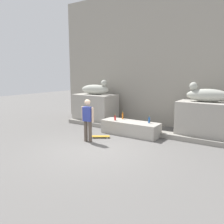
# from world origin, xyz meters

# --- Properties ---
(ground_plane) EXTENTS (40.00, 40.00, 0.00)m
(ground_plane) POSITION_xyz_m (0.00, 0.00, 0.00)
(ground_plane) COLOR #605E5B
(facade_wall) EXTENTS (11.48, 0.60, 6.77)m
(facade_wall) POSITION_xyz_m (0.00, 4.91, 3.38)
(facade_wall) COLOR #9C968A
(facade_wall) RESTS_ON ground_plane
(pedestal_left) EXTENTS (2.18, 1.34, 1.52)m
(pedestal_left) POSITION_xyz_m (-2.84, 3.46, 0.76)
(pedestal_left) COLOR #A39E93
(pedestal_left) RESTS_ON ground_plane
(pedestal_right) EXTENTS (2.18, 1.34, 1.52)m
(pedestal_right) POSITION_xyz_m (2.84, 3.46, 0.76)
(pedestal_right) COLOR #A39E93
(pedestal_right) RESTS_ON ground_plane
(statue_reclining_left) EXTENTS (1.66, 0.77, 0.78)m
(statue_reclining_left) POSITION_xyz_m (-2.80, 3.46, 1.80)
(statue_reclining_left) COLOR #B0B2A5
(statue_reclining_left) RESTS_ON pedestal_left
(statue_reclining_right) EXTENTS (1.67, 0.82, 0.78)m
(statue_reclining_right) POSITION_xyz_m (2.80, 3.45, 1.80)
(statue_reclining_right) COLOR #B0B2A5
(statue_reclining_right) RESTS_ON pedestal_right
(ledge_block) EXTENTS (2.56, 0.85, 0.59)m
(ledge_block) POSITION_xyz_m (0.00, 2.27, 0.29)
(ledge_block) COLOR #A39E93
(ledge_block) RESTS_ON ground_plane
(skater) EXTENTS (0.54, 0.24, 1.67)m
(skater) POSITION_xyz_m (-0.88, 0.47, 0.92)
(skater) COLOR brown
(skater) RESTS_ON ground_plane
(skateboard) EXTENTS (0.78, 0.61, 0.08)m
(skateboard) POSITION_xyz_m (-0.79, 1.13, 0.06)
(skateboard) COLOR gold
(skateboard) RESTS_ON ground_plane
(bottle_blue) EXTENTS (0.07, 0.07, 0.30)m
(bottle_blue) POSITION_xyz_m (0.81, 2.43, 0.71)
(bottle_blue) COLOR #194C99
(bottle_blue) RESTS_ON ledge_block
(bottle_orange) EXTENTS (0.07, 0.07, 0.33)m
(bottle_orange) POSITION_xyz_m (-0.56, 2.55, 0.72)
(bottle_orange) COLOR orange
(bottle_orange) RESTS_ON ledge_block
(bottle_red) EXTENTS (0.08, 0.08, 0.25)m
(bottle_red) POSITION_xyz_m (-0.69, 2.12, 0.69)
(bottle_red) COLOR red
(bottle_red) RESTS_ON ledge_block
(stair_step) EXTENTS (7.86, 0.50, 0.19)m
(stair_step) POSITION_xyz_m (0.00, 2.77, 0.10)
(stair_step) COLOR gray
(stair_step) RESTS_ON ground_plane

